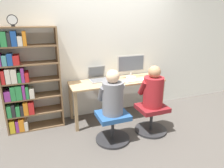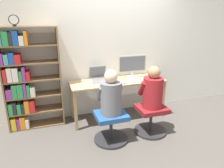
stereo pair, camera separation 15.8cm
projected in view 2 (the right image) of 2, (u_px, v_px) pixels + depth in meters
name	position (u px, v px, depth m)	size (l,w,h in m)	color
ground_plane	(123.00, 123.00, 3.61)	(14.00, 14.00, 0.00)	#4C4742
wall_back	(112.00, 47.00, 3.77)	(10.00, 0.05, 2.60)	silver
desk	(118.00, 85.00, 3.66)	(1.73, 0.56, 0.73)	tan
desktop_monitor	(132.00, 66.00, 3.77)	(0.57, 0.21, 0.43)	beige
laptop	(99.00, 77.00, 3.66)	(0.32, 0.33, 0.25)	gray
keyboard	(138.00, 81.00, 3.60)	(0.44, 0.14, 0.03)	silver
computer_mouse_by_keyboard	(123.00, 82.00, 3.51)	(0.06, 0.10, 0.03)	silver
office_chair_left	(151.00, 119.00, 3.27)	(0.53, 0.53, 0.46)	#262628
office_chair_right	(111.00, 126.00, 3.04)	(0.53, 0.53, 0.46)	#262628
person_at_monitor	(153.00, 90.00, 3.12)	(0.39, 0.33, 0.67)	maroon
person_at_laptop	(111.00, 95.00, 2.89)	(0.38, 0.33, 0.67)	slate
bookshelf	(25.00, 81.00, 3.26)	(0.90, 0.31, 1.69)	brown
desk_clock	(14.00, 20.00, 2.89)	(0.14, 0.03, 0.16)	black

